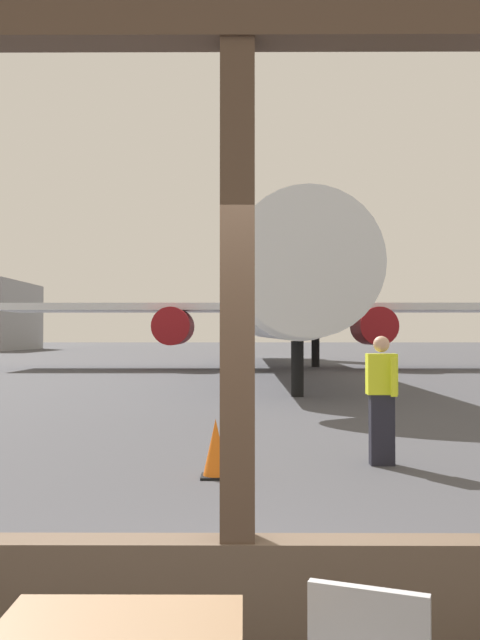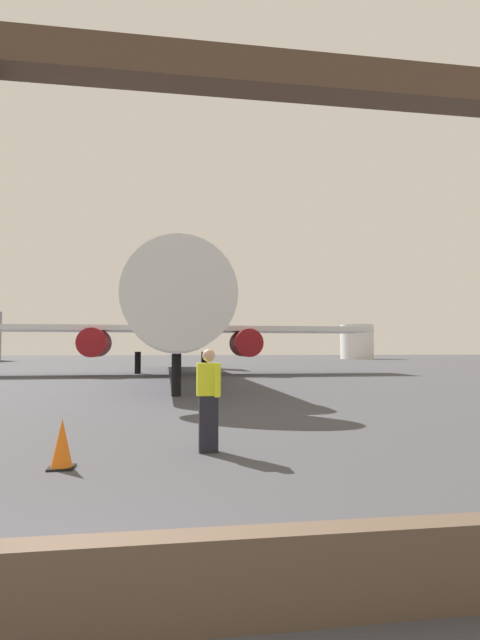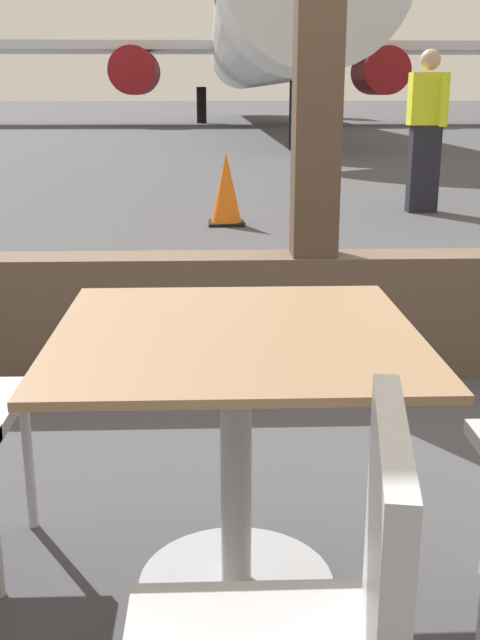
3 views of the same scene
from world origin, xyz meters
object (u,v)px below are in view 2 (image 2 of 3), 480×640
fuel_storage_tank (357,342)px  traffic_cone (62,445)px  airplane (172,324)px  ground_crew_worker (209,398)px

fuel_storage_tank → traffic_cone: bearing=-115.0°
airplane → traffic_cone: bearing=-94.2°
ground_crew_worker → fuel_storage_tank: 84.97m
airplane → fuel_storage_tank: size_ratio=5.78×
ground_crew_worker → airplane: bearing=90.8°
ground_crew_worker → traffic_cone: ground_crew_worker is taller
traffic_cone → airplane: bearing=85.8°
airplane → fuel_storage_tank: (34.71, 52.99, -0.29)m
traffic_cone → fuel_storage_tank: bearing=65.0°
airplane → traffic_cone: 25.75m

